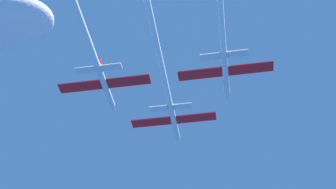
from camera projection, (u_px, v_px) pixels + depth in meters
jet_lead at (163, 72)px, 66.60m from camera, size 15.05×44.92×2.49m
jet_left_wing at (81, 20)px, 59.10m from camera, size 15.05×46.86×2.49m
jet_right_wing at (221, 17)px, 59.55m from camera, size 15.05×41.99×2.49m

